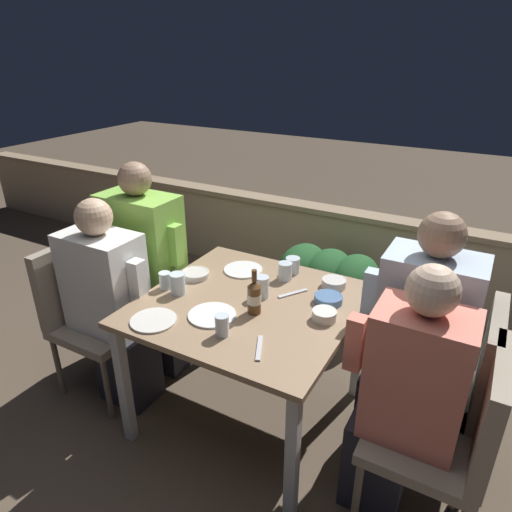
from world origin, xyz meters
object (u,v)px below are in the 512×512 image
object	(u,v)px
chair_right_far	(457,380)
person_green_blouse	(149,270)
chair_left_near	(87,305)
person_white_polo	(112,305)
chair_left_far	(126,279)
beer_bottle	(254,297)
person_coral_top	(403,398)
person_blue_shirt	(414,346)
chair_right_near	(455,431)

from	to	relation	value
chair_right_far	person_green_blouse	bearing A→B (deg)	179.91
chair_left_near	person_white_polo	bearing A→B (deg)	-0.00
person_white_polo	chair_right_far	distance (m)	1.77
chair_left_far	chair_right_far	xyz separation A→B (m)	(1.97, -0.00, 0.00)
beer_bottle	chair_left_near	bearing A→B (deg)	-172.87
chair_left_far	beer_bottle	world-z (taller)	beer_bottle
person_green_blouse	person_coral_top	size ratio (longest dim) A/B	1.09
beer_bottle	person_blue_shirt	bearing A→B (deg)	16.97
person_green_blouse	beer_bottle	bearing A→B (deg)	-14.37
person_blue_shirt	beer_bottle	world-z (taller)	person_blue_shirt
person_green_blouse	chair_right_near	size ratio (longest dim) A/B	1.45
person_white_polo	person_coral_top	world-z (taller)	person_coral_top
person_coral_top	person_blue_shirt	distance (m)	0.32
chair_left_far	person_coral_top	world-z (taller)	person_coral_top
person_coral_top	beer_bottle	bearing A→B (deg)	172.34
person_coral_top	person_blue_shirt	bearing A→B (deg)	95.27
chair_right_near	beer_bottle	world-z (taller)	beer_bottle
person_white_polo	chair_right_near	distance (m)	1.76
chair_left_far	beer_bottle	distance (m)	1.11
chair_right_near	chair_left_far	bearing A→B (deg)	170.96
person_green_blouse	chair_right_far	world-z (taller)	person_green_blouse
person_green_blouse	chair_right_near	world-z (taller)	person_green_blouse
chair_left_near	person_blue_shirt	bearing A→B (deg)	11.24
chair_left_near	person_coral_top	bearing A→B (deg)	0.94
person_coral_top	chair_left_near	bearing A→B (deg)	-179.06
chair_right_far	chair_left_near	bearing A→B (deg)	-169.91
person_green_blouse	person_coral_top	bearing A→B (deg)	-11.30
chair_left_far	person_white_polo	bearing A→B (deg)	-55.69
chair_left_near	beer_bottle	bearing A→B (deg)	7.13
person_blue_shirt	chair_right_far	bearing A→B (deg)	-0.00
chair_right_near	beer_bottle	bearing A→B (deg)	173.99
person_white_polo	chair_left_far	world-z (taller)	person_white_polo
person_green_blouse	chair_right_near	xyz separation A→B (m)	(1.80, -0.32, -0.12)
person_coral_top	chair_left_far	bearing A→B (deg)	169.94
person_green_blouse	chair_right_near	bearing A→B (deg)	-10.04
chair_left_far	chair_right_near	distance (m)	2.02
person_coral_top	chair_right_far	size ratio (longest dim) A/B	1.34
chair_right_near	chair_left_near	bearing A→B (deg)	-179.15
chair_right_far	person_blue_shirt	world-z (taller)	person_blue_shirt
chair_left_near	person_white_polo	xyz separation A→B (m)	(0.21, -0.00, 0.06)
chair_left_far	person_blue_shirt	world-z (taller)	person_blue_shirt
person_blue_shirt	beer_bottle	distance (m)	0.76
person_white_polo	beer_bottle	size ratio (longest dim) A/B	5.32
chair_right_near	chair_right_far	world-z (taller)	same
chair_left_far	chair_right_far	bearing A→B (deg)	-0.08
person_white_polo	beer_bottle	world-z (taller)	person_white_polo
person_green_blouse	beer_bottle	world-z (taller)	person_green_blouse
person_white_polo	beer_bottle	distance (m)	0.86
person_green_blouse	chair_right_near	distance (m)	1.83
chair_left_near	person_coral_top	world-z (taller)	person_coral_top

